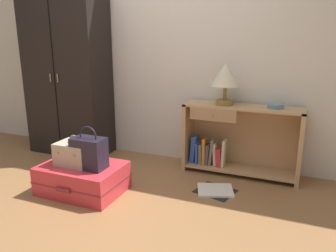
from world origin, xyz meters
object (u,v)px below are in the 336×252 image
object	(u,v)px
suitcase_large	(83,178)
table_lamp	(226,77)
bowl	(275,106)
open_book_on_floor	(215,190)
handbag	(89,153)
bookshelf	(235,140)
wardrobe	(68,76)
bottle	(47,173)
train_case	(75,153)

from	to	relation	value
suitcase_large	table_lamp	bearing A→B (deg)	41.79
bowl	open_book_on_floor	bearing A→B (deg)	-129.64
handbag	open_book_on_floor	bearing A→B (deg)	25.75
bookshelf	suitcase_large	world-z (taller)	bookshelf
suitcase_large	handbag	xyz separation A→B (m)	(0.11, -0.03, 0.27)
handbag	wardrobe	bearing A→B (deg)	134.89
table_lamp	bottle	xyz separation A→B (m)	(-1.52, -0.89, -0.90)
train_case	open_book_on_floor	world-z (taller)	train_case
bookshelf	bowl	distance (m)	0.52
wardrobe	open_book_on_floor	world-z (taller)	wardrobe
train_case	open_book_on_floor	xyz separation A→B (m)	(1.18, 0.46, -0.35)
bowl	suitcase_large	distance (m)	1.91
handbag	open_book_on_floor	world-z (taller)	handbag
train_case	handbag	distance (m)	0.18
wardrobe	table_lamp	world-z (taller)	wardrobe
train_case	bookshelf	bearing A→B (deg)	38.04
bookshelf	suitcase_large	bearing A→B (deg)	-140.64
bowl	open_book_on_floor	distance (m)	0.98
bowl	suitcase_large	size ratio (longest dim) A/B	0.21
wardrobe	bowl	distance (m)	2.35
wardrobe	bowl	world-z (taller)	wardrobe
bottle	wardrobe	bearing A→B (deg)	112.01
suitcase_large	handbag	bearing A→B (deg)	-15.48
bookshelf	handbag	xyz separation A→B (m)	(-1.07, -1.00, 0.05)
open_book_on_floor	bookshelf	bearing A→B (deg)	82.92
wardrobe	table_lamp	size ratio (longest dim) A/B	4.49
bookshelf	bowl	xyz separation A→B (m)	(0.36, -0.00, 0.38)
bottle	open_book_on_floor	world-z (taller)	bottle
wardrobe	bottle	bearing A→B (deg)	-67.99
wardrobe	bottle	xyz separation A→B (m)	(0.34, -0.84, -0.84)
suitcase_large	open_book_on_floor	world-z (taller)	suitcase_large
bowl	bottle	distance (m)	2.30
train_case	handbag	xyz separation A→B (m)	(0.17, -0.03, 0.04)
bowl	open_book_on_floor	world-z (taller)	bowl
wardrobe	train_case	size ratio (longest dim) A/B	5.90
train_case	wardrobe	bearing A→B (deg)	129.85
table_lamp	suitcase_large	xyz separation A→B (m)	(-1.05, -0.94, -0.86)
bookshelf	bowl	bearing A→B (deg)	-0.26
table_lamp	bottle	distance (m)	1.98
wardrobe	bookshelf	size ratio (longest dim) A/B	1.60
bookshelf	train_case	world-z (taller)	bookshelf
wardrobe	bookshelf	world-z (taller)	wardrobe
wardrobe	handbag	bearing A→B (deg)	-45.11
table_lamp	suitcase_large	distance (m)	1.66
bookshelf	suitcase_large	size ratio (longest dim) A/B	1.59
bookshelf	bottle	bearing A→B (deg)	-150.93
table_lamp	bottle	world-z (taller)	table_lamp
wardrobe	open_book_on_floor	distance (m)	2.17
handbag	open_book_on_floor	distance (m)	1.18
handbag	open_book_on_floor	xyz separation A→B (m)	(1.01, 0.48, -0.39)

